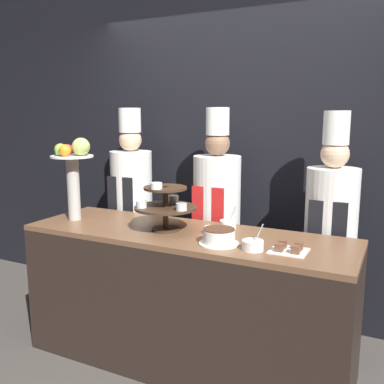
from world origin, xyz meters
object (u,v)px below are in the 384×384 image
(tiered_stand, at_px, (165,204))
(cup_white, at_px, (210,230))
(cake_square_tray, at_px, (289,248))
(fruit_pedestal, at_px, (74,165))
(serving_bowl_far, at_px, (228,224))
(cake_round, at_px, (219,237))
(chef_left, at_px, (132,199))
(serving_bowl_near, at_px, (253,245))
(chef_center_right, at_px, (331,225))
(chef_center_left, at_px, (217,210))

(tiered_stand, distance_m, cup_white, 0.34)
(cup_white, height_order, cake_square_tray, cup_white)
(fruit_pedestal, relative_size, cake_square_tray, 2.92)
(fruit_pedestal, distance_m, serving_bowl_far, 1.18)
(cake_round, distance_m, serving_bowl_far, 0.37)
(cake_square_tray, bearing_deg, serving_bowl_far, 147.48)
(cake_square_tray, bearing_deg, tiered_stand, 174.82)
(cake_square_tray, height_order, chef_left, chef_left)
(tiered_stand, relative_size, cake_round, 1.71)
(cup_white, xyz_separation_m, serving_bowl_near, (0.35, -0.20, 0.00))
(cake_round, distance_m, serving_bowl_near, 0.22)
(cup_white, relative_size, chef_center_right, 0.04)
(fruit_pedestal, relative_size, cup_white, 8.21)
(tiered_stand, bearing_deg, cake_round, -15.65)
(cup_white, height_order, serving_bowl_near, serving_bowl_near)
(chef_center_right, bearing_deg, tiered_stand, -147.79)
(cake_round, distance_m, chef_center_right, 0.90)
(chef_left, bearing_deg, serving_bowl_far, -19.80)
(chef_center_left, bearing_deg, cup_white, -71.00)
(tiered_stand, height_order, serving_bowl_far, tiered_stand)
(tiered_stand, distance_m, chef_center_right, 1.15)
(tiered_stand, distance_m, serving_bowl_near, 0.68)
(tiered_stand, distance_m, cake_square_tray, 0.86)
(fruit_pedestal, relative_size, chef_left, 0.34)
(chef_left, relative_size, chef_center_right, 1.02)
(cup_white, bearing_deg, fruit_pedestal, -175.33)
(tiered_stand, bearing_deg, chef_left, 138.28)
(fruit_pedestal, height_order, chef_left, chef_left)
(tiered_stand, relative_size, cake_square_tray, 2.00)
(cake_round, relative_size, cake_square_tray, 1.17)
(chef_center_right, bearing_deg, serving_bowl_near, -112.56)
(chef_left, bearing_deg, cake_round, -33.17)
(cup_white, bearing_deg, cake_square_tray, -13.54)
(serving_bowl_near, bearing_deg, cake_square_tray, 19.65)
(tiered_stand, distance_m, fruit_pedestal, 0.77)
(serving_bowl_near, distance_m, serving_bowl_far, 0.48)
(tiered_stand, xyz_separation_m, cake_square_tray, (0.84, -0.08, -0.16))
(cake_square_tray, distance_m, chef_center_left, 1.00)
(tiered_stand, relative_size, cup_white, 5.63)
(cake_square_tray, relative_size, chef_left, 0.12)
(serving_bowl_near, xyz_separation_m, chef_center_right, (0.31, 0.75, -0.02))
(cake_square_tray, height_order, chef_center_right, chef_center_right)
(tiered_stand, bearing_deg, serving_bowl_far, 33.84)
(fruit_pedestal, distance_m, chef_center_left, 1.12)
(cake_round, height_order, cup_white, cake_round)
(cake_round, xyz_separation_m, serving_bowl_near, (0.22, -0.02, -0.02))
(cup_white, bearing_deg, serving_bowl_near, -29.32)
(chef_left, bearing_deg, fruit_pedestal, -94.65)
(cup_white, relative_size, chef_center_left, 0.04)
(serving_bowl_near, height_order, chef_left, chef_left)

